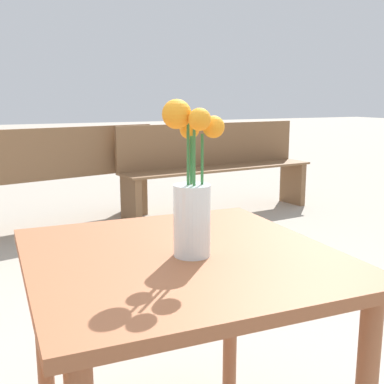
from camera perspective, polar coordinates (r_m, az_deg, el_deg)
The scene contains 4 objects.
table_front at distance 1.27m, azimuth -1.28°, elevation -11.90°, with size 0.79×0.82×0.70m.
flower_vase at distance 1.17m, azimuth -0.04°, elevation -0.73°, with size 0.15×0.13×0.38m.
bench_near at distance 4.57m, azimuth 2.83°, elevation 3.43°, with size 1.97×0.54×0.85m.
bench_middle at distance 4.21m, azimuth -15.08°, elevation 2.20°, with size 1.67×0.69×0.85m.
Camera 1 is at (-0.48, -1.07, 1.09)m, focal length 45.00 mm.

